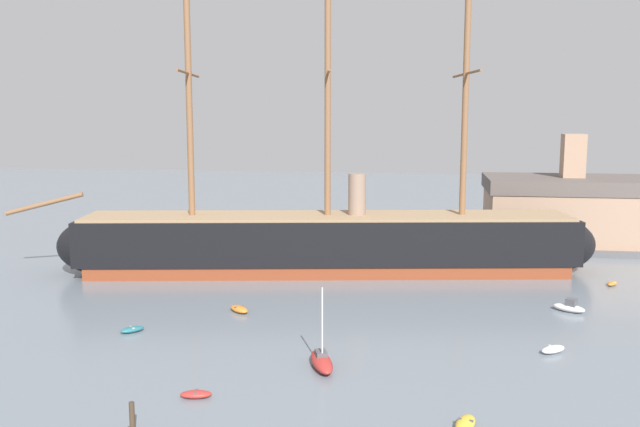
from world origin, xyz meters
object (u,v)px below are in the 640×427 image
object	(u,v)px
dinghy_foreground_right	(465,424)
dockside_warehouse_right	(621,213)
dinghy_mid_left	(132,329)
mooring_piling_nearest	(132,417)
tall_ship	(327,242)
sailboat_near_centre	(322,361)
dinghy_foreground_left	(196,394)
motorboat_alongside_stern	(569,307)
dinghy_far_right	(612,283)
motorboat_far_left	(155,261)
dinghy_mid_right	(553,349)
motorboat_distant_centre	(383,253)
dinghy_alongside_bow	(239,309)

from	to	relation	value
dinghy_foreground_right	dockside_warehouse_right	xyz separation A→B (m)	(26.58, 65.07, 4.90)
dinghy_mid_left	mooring_piling_nearest	xyz separation A→B (m)	(8.38, -19.09, 0.75)
tall_ship	dinghy_foreground_right	xyz separation A→B (m)	(14.73, -42.00, -3.56)
tall_ship	sailboat_near_centre	bearing A→B (deg)	-82.92
dinghy_foreground_left	mooring_piling_nearest	bearing A→B (deg)	-111.02
motorboat_alongside_stern	dinghy_far_right	size ratio (longest dim) A/B	1.63
dinghy_far_right	dinghy_foreground_right	bearing A→B (deg)	-115.56
sailboat_near_centre	motorboat_far_left	bearing A→B (deg)	128.85
dinghy_mid_right	motorboat_far_left	size ratio (longest dim) A/B	0.84
sailboat_near_centre	dockside_warehouse_right	bearing A→B (deg)	56.34
dinghy_foreground_right	motorboat_distant_centre	xyz separation A→B (m)	(-8.36, 52.73, 0.21)
dinghy_foreground_left	motorboat_distant_centre	xyz separation A→B (m)	(10.23, 50.72, 0.25)
dinghy_far_right	motorboat_distant_centre	distance (m)	30.29
dinghy_foreground_right	motorboat_alongside_stern	xyz separation A→B (m)	(12.00, 28.22, 0.17)
dinghy_mid_right	motorboat_far_left	bearing A→B (deg)	148.90
dinghy_mid_left	dinghy_mid_right	distance (m)	37.32
dockside_warehouse_right	dinghy_foreground_left	bearing A→B (deg)	-125.62
dinghy_mid_left	motorboat_distant_centre	xyz separation A→B (m)	(20.83, 37.39, 0.25)
dinghy_mid_left	motorboat_distant_centre	distance (m)	42.80
dinghy_far_right	dinghy_foreground_left	bearing A→B (deg)	-134.74
mooring_piling_nearest	dockside_warehouse_right	bearing A→B (deg)	55.45
dinghy_mid_right	tall_ship	bearing A→B (deg)	130.66
motorboat_distant_centre	dinghy_mid_left	bearing A→B (deg)	-119.12
dinghy_far_right	dinghy_mid_right	bearing A→B (deg)	-114.08
dockside_warehouse_right	tall_ship	bearing A→B (deg)	-150.82
motorboat_distant_centre	dockside_warehouse_right	bearing A→B (deg)	19.46
dinghy_far_right	dinghy_alongside_bow	bearing A→B (deg)	-157.07
sailboat_near_centre	dinghy_mid_right	world-z (taller)	sailboat_near_centre
dockside_warehouse_right	motorboat_alongside_stern	bearing A→B (deg)	-111.60
dinghy_mid_left	mooring_piling_nearest	size ratio (longest dim) A/B	1.12
motorboat_far_left	dinghy_far_right	xyz separation A→B (m)	(57.34, -3.14, -0.20)
dinghy_far_right	mooring_piling_nearest	xyz separation A→B (m)	(-40.01, -43.91, 0.78)
dockside_warehouse_right	dinghy_far_right	bearing A→B (deg)	-106.50
dinghy_foreground_left	motorboat_distant_centre	distance (m)	51.74
dinghy_far_right	dockside_warehouse_right	world-z (taller)	dockside_warehouse_right
dinghy_mid_left	dockside_warehouse_right	size ratio (longest dim) A/B	0.05
motorboat_alongside_stern	dockside_warehouse_right	distance (m)	39.92
dinghy_far_right	motorboat_distant_centre	world-z (taller)	motorboat_distant_centre
dinghy_mid_right	motorboat_far_left	xyz separation A→B (m)	(-46.27, 27.91, 0.14)
sailboat_near_centre	dinghy_far_right	bearing A→B (deg)	46.07
dinghy_far_right	mooring_piling_nearest	bearing A→B (deg)	-132.34
motorboat_alongside_stern	mooring_piling_nearest	bearing A→B (deg)	-135.73
dinghy_mid_left	dinghy_foreground_right	bearing A→B (deg)	-27.73
dinghy_foreground_left	dinghy_alongside_bow	bearing A→B (deg)	96.89
tall_ship	dinghy_foreground_right	bearing A→B (deg)	-70.68
dinghy_mid_left	dinghy_mid_right	bearing A→B (deg)	0.07
tall_ship	dinghy_alongside_bow	distance (m)	20.28
sailboat_near_centre	motorboat_distant_centre	xyz separation A→B (m)	(2.29, 43.56, -0.03)
sailboat_near_centre	motorboat_alongside_stern	world-z (taller)	sailboat_near_centre
dinghy_foreground_left	dinghy_far_right	world-z (taller)	dinghy_foreground_left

